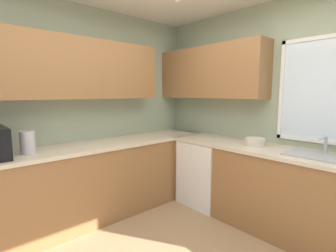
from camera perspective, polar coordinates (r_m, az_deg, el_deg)
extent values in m
cube|color=#9EAD8E|center=(3.25, 25.40, 2.91)|extent=(3.80, 0.06, 2.60)
cube|color=#9EAD8E|center=(3.35, -20.80, 3.26)|extent=(0.06, 3.64, 2.60)
cube|color=silver|center=(3.06, 33.77, 6.83)|extent=(1.02, 0.02, 1.03)
cube|color=white|center=(3.09, 33.00, -3.15)|extent=(1.10, 0.04, 0.04)
cube|color=white|center=(3.22, 24.53, 7.38)|extent=(0.04, 0.04, 1.11)
cube|color=olive|center=(3.11, -23.45, 12.09)|extent=(0.32, 2.47, 0.70)
cube|color=olive|center=(3.61, 9.41, 11.86)|extent=(1.66, 0.32, 0.70)
cube|color=olive|center=(3.22, -17.84, -12.51)|extent=(0.62, 3.22, 0.87)
cube|color=beige|center=(3.10, -18.18, -4.54)|extent=(0.65, 3.25, 0.04)
cube|color=olive|center=(3.05, 25.64, -14.06)|extent=(2.86, 0.62, 0.87)
cube|color=beige|center=(2.92, 26.15, -5.66)|extent=(2.89, 0.65, 0.04)
cube|color=white|center=(3.54, 8.86, -10.42)|extent=(0.60, 0.60, 0.87)
cylinder|color=#B7B7BC|center=(2.87, -29.37, -3.31)|extent=(0.14, 0.14, 0.23)
cube|color=#9EA0A5|center=(2.83, 31.27, -5.89)|extent=(0.58, 0.40, 0.02)
cylinder|color=#B7B7BC|center=(2.96, 32.29, -3.70)|extent=(0.03, 0.03, 0.18)
cylinder|color=#B7B7BC|center=(2.85, 31.85, -2.32)|extent=(0.02, 0.20, 0.02)
cylinder|color=beige|center=(3.07, 19.21, -3.44)|extent=(0.22, 0.22, 0.09)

